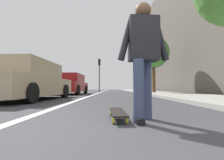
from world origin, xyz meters
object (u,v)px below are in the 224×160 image
at_px(traffic_light, 99,69).
at_px(skater_person, 143,53).
at_px(parked_car_near, 29,82).
at_px(skateboard, 118,113).
at_px(parked_car_mid, 70,84).
at_px(pedestrian_distant, 145,83).
at_px(street_tree_mid, 153,53).

bearing_deg(traffic_light, skater_person, -173.18).
height_order(skater_person, parked_car_near, skater_person).
relative_size(skateboard, parked_car_mid, 0.19).
bearing_deg(pedestrian_distant, street_tree_mid, -175.74).
height_order(skater_person, pedestrian_distant, pedestrian_distant).
bearing_deg(street_tree_mid, traffic_light, 34.81).
relative_size(parked_car_near, parked_car_mid, 1.03).
height_order(traffic_light, street_tree_mid, street_tree_mid).
xyz_separation_m(parked_car_mid, street_tree_mid, (0.82, -6.51, 2.59)).
xyz_separation_m(skateboard, skater_person, (-0.15, -0.35, 0.84)).
distance_m(skateboard, parked_car_near, 4.97).
relative_size(parked_car_near, pedestrian_distant, 2.72).
xyz_separation_m(skater_person, pedestrian_distant, (13.09, -2.70, 0.04)).
bearing_deg(street_tree_mid, skateboard, 162.56).
bearing_deg(skater_person, skateboard, 66.62).
height_order(skater_person, parked_car_mid, skater_person).
height_order(parked_car_mid, traffic_light, traffic_light).
bearing_deg(parked_car_mid, pedestrian_distant, -61.38).
xyz_separation_m(skater_person, parked_car_mid, (9.65, 3.61, -0.21)).
bearing_deg(traffic_light, parked_car_near, 173.78).
distance_m(street_tree_mid, pedestrian_distant, 3.53).
bearing_deg(parked_car_near, street_tree_mid, -44.51).
relative_size(skater_person, street_tree_mid, 0.36).
relative_size(parked_car_near, traffic_light, 1.11).
xyz_separation_m(skateboard, parked_car_mid, (9.50, 3.27, 0.63)).
xyz_separation_m(parked_car_mid, pedestrian_distant, (3.45, -6.31, 0.25)).
distance_m(skateboard, parked_car_mid, 10.07).
bearing_deg(parked_car_near, traffic_light, -6.22).
relative_size(skater_person, parked_car_near, 0.35).
bearing_deg(parked_car_near, parked_car_mid, -0.10).
bearing_deg(street_tree_mid, parked_car_mid, 97.19).
relative_size(skateboard, pedestrian_distant, 0.50).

